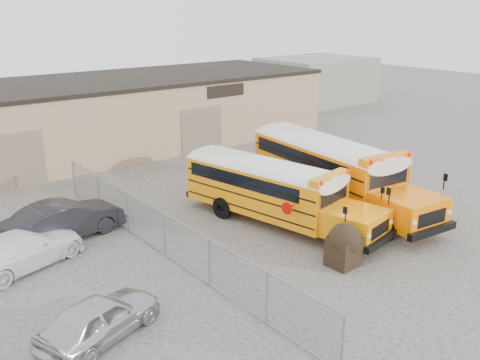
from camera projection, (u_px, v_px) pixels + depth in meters
ground at (328, 241)px, 22.20m from camera, size 120.00×120.00×0.00m
warehouse at (111, 113)px, 36.35m from camera, size 30.20×10.20×4.67m
chainlink_fence at (165, 235)px, 20.61m from camera, size 0.07×18.07×1.81m
distant_building_right at (315, 80)px, 53.56m from camera, size 10.00×8.00×4.40m
school_bus_left at (182, 163)px, 27.37m from camera, size 4.14×10.05×2.86m
school_bus_right at (256, 139)px, 31.34m from camera, size 3.92×11.34×3.25m
tarp_bundle at (344, 244)px, 19.87m from camera, size 1.22×1.22×1.67m
car_silver at (100, 318)px, 15.52m from camera, size 4.22×2.74×1.34m
car_white at (22, 250)px, 19.80m from camera, size 5.21×3.35×1.40m
car_dark at (65, 220)px, 22.24m from camera, size 5.11×2.30×1.63m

